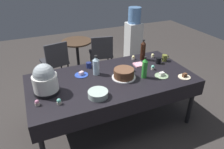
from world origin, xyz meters
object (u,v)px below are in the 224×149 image
maroon_chair_right (101,52)px  water_cooler (133,36)px  dessert_plate_sage (162,75)px  cupcake_vanilla (153,67)px  glass_salad_bowl (98,94)px  dessert_plate_cream (184,76)px  potluck_table (112,82)px  ceramic_snack_bowl (45,75)px  coffee_mug_olive (165,58)px  cupcake_cocoa (153,56)px  cupcake_lemon (132,69)px  cupcake_rose (37,103)px  coffee_mug_black (159,60)px  round_cafe_table (77,51)px  soda_bottle_lime_soda (145,68)px  cupcake_berry (59,102)px  slow_cooker (45,80)px  soda_bottle_water (96,66)px  dessert_plate_cobalt (81,74)px  frosted_layer_cake (124,74)px  coffee_mug_navy (89,65)px  soda_bottle_cola (143,50)px  cupcake_mint (133,58)px  maroon_chair_left (55,60)px

maroon_chair_right → water_cooler: (0.93, 0.35, 0.10)m
dessert_plate_sage → cupcake_vanilla: 0.21m
glass_salad_bowl → dessert_plate_cream: bearing=-1.8°
potluck_table → ceramic_snack_bowl: bearing=156.6°
cupcake_vanilla → coffee_mug_olive: size_ratio=0.56×
dessert_plate_sage → cupcake_cocoa: 0.61m
cupcake_vanilla → coffee_mug_olive: bearing=28.0°
cupcake_lemon → cupcake_rose: 1.34m
coffee_mug_black → dessert_plate_sage: bearing=-118.1°
glass_salad_bowl → round_cafe_table: bearing=82.4°
potluck_table → soda_bottle_lime_soda: (0.40, -0.16, 0.20)m
cupcake_vanilla → cupcake_berry: 1.42m
slow_cooker → cupcake_berry: slow_cooker is taller
glass_salad_bowl → cupcake_cocoa: bearing=29.8°
soda_bottle_water → cupcake_cocoa: bearing=9.1°
slow_cooker → dessert_plate_sage: bearing=-8.1°
potluck_table → dessert_plate_sage: dessert_plate_sage is taller
cupcake_rose → cupcake_vanilla: bearing=7.6°
glass_salad_bowl → dessert_plate_cream: 1.22m
cupcake_lemon → cupcake_cocoa: (0.53, 0.29, 0.00)m
water_cooler → soda_bottle_lime_soda: bearing=-114.9°
dessert_plate_sage → soda_bottle_lime_soda: soda_bottle_lime_soda is taller
cupcake_vanilla → coffee_mug_olive: (0.33, 0.17, 0.02)m
dessert_plate_cobalt → water_cooler: bearing=43.3°
cupcake_berry → round_cafe_table: cupcake_berry is taller
frosted_layer_cake → coffee_mug_navy: bearing=125.6°
cupcake_berry → coffee_mug_navy: coffee_mug_navy is taller
cupcake_vanilla → round_cafe_table: size_ratio=0.09×
soda_bottle_cola → cupcake_mint: bearing=159.6°
dessert_plate_sage → soda_bottle_water: (-0.79, 0.40, 0.11)m
dessert_plate_sage → cupcake_rose: bearing=-180.0°
soda_bottle_water → cupcake_berry: bearing=-141.6°
cupcake_lemon → maroon_chair_left: bearing=122.0°
soda_bottle_water → ceramic_snack_bowl: bearing=165.2°
slow_cooker → soda_bottle_lime_soda: slow_cooker is taller
cupcake_cocoa → coffee_mug_black: 0.22m
glass_salad_bowl → coffee_mug_navy: size_ratio=2.02×
dessert_plate_cream → cupcake_vanilla: cupcake_vanilla is taller
glass_salad_bowl → cupcake_vanilla: glass_salad_bowl is taller
ceramic_snack_bowl → round_cafe_table: size_ratio=0.32×
frosted_layer_cake → cupcake_lemon: size_ratio=4.74×
cupcake_lemon → cupcake_rose: same height
slow_cooker → cupcake_rose: slow_cooker is taller
coffee_mug_navy → ceramic_snack_bowl: bearing=-175.2°
frosted_layer_cake → cupcake_rose: bearing=-171.6°
ceramic_snack_bowl → dessert_plate_cobalt: size_ratio=1.24×
cupcake_cocoa → coffee_mug_black: size_ratio=0.57×
dessert_plate_sage → coffee_mug_black: size_ratio=1.54×
ceramic_snack_bowl → soda_bottle_lime_soda: size_ratio=0.76×
cupcake_cocoa → cupcake_rose: bearing=-162.8°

